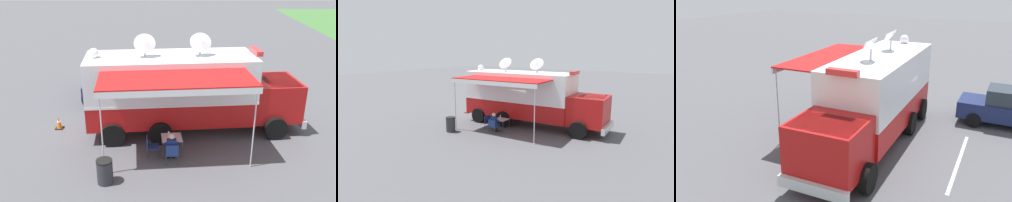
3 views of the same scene
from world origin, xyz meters
TOP-DOWN VIEW (x-y plane):
  - ground_plane at (0.00, 0.00)m, footprint 100.00×100.00m
  - lot_stripe at (-3.66, 0.81)m, footprint 0.55×4.79m
  - command_truck at (-0.03, 0.75)m, footprint 5.54×9.67m
  - folding_table at (2.10, 0.05)m, footprint 0.87×0.87m
  - water_bottle at (2.02, -0.07)m, footprint 0.07×0.07m
  - folding_chair_at_table at (2.90, 0.05)m, footprint 0.52×0.52m
  - folding_chair_beside_table at (2.32, -0.80)m, footprint 0.52×0.52m
  - seated_responder at (2.71, 0.03)m, footprint 0.69×0.59m
  - trash_bin at (4.13, -2.30)m, footprint 0.57×0.57m
  - traffic_cone at (-0.15, -5.13)m, footprint 0.36×0.36m
  - car_behind_truck at (-4.67, -3.84)m, footprint 4.31×2.23m

SIDE VIEW (x-z plane):
  - ground_plane at x=0.00m, z-range 0.00..0.00m
  - lot_stripe at x=-3.66m, z-range 0.00..0.01m
  - traffic_cone at x=-0.15m, z-range -0.01..0.57m
  - trash_bin at x=4.13m, z-range 0.00..0.91m
  - folding_chair_at_table at x=2.90m, z-range 0.08..0.95m
  - folding_chair_beside_table at x=2.32m, z-range 0.08..0.95m
  - seated_responder at x=2.71m, z-range 0.03..1.28m
  - folding_table at x=2.10m, z-range 0.31..1.04m
  - water_bottle at x=2.02m, z-range 0.72..0.95m
  - car_behind_truck at x=-4.67m, z-range 0.00..1.76m
  - command_truck at x=-0.03m, z-range -0.32..4.21m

